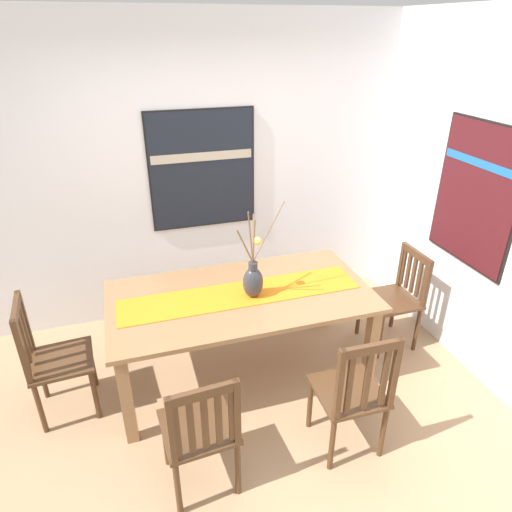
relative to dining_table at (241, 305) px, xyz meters
The scene contains 11 objects.
ground_plane 0.96m from the dining_table, 89.34° to the right, with size 6.40×6.40×0.03m, color #A37F5B.
wall_back 1.36m from the dining_table, 89.61° to the left, with size 6.40×0.12×2.70m, color silver.
dining_table is the anchor object (origin of this frame).
table_runner 0.10m from the dining_table, ahead, with size 1.81×0.36×0.01m, color orange.
centerpiece_vase 0.26m from the dining_table, 33.95° to the right, with size 0.35×0.29×0.72m.
chair_0 1.39m from the dining_table, behind, with size 0.45×0.45×0.95m.
chair_1 1.05m from the dining_table, 62.73° to the right, with size 0.43×0.43×0.96m.
chair_2 1.07m from the dining_table, 118.38° to the right, with size 0.45×0.45×0.90m.
chair_3 1.41m from the dining_table, ahead, with size 0.42×0.42×0.88m.
painting_on_back_wall 1.33m from the dining_table, 91.99° to the left, with size 0.95×0.05×1.06m.
painting_on_side_wall 1.96m from the dining_table, ahead, with size 0.05×0.82×1.09m.
Camera 1 is at (-0.75, -2.10, 2.55)m, focal length 31.74 mm.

